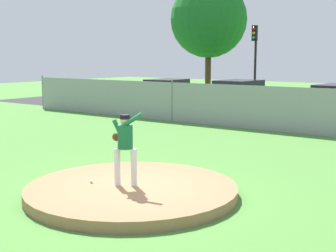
{
  "coord_description": "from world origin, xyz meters",
  "views": [
    {
      "loc": [
        6.31,
        -7.37,
        2.93
      ],
      "look_at": [
        -0.18,
        1.56,
        1.3
      ],
      "focal_mm": 49.9,
      "sensor_mm": 36.0,
      "label": 1
    }
  ],
  "objects_px": {
    "pitcher_youth": "(125,142)",
    "baseball": "(91,181)",
    "parked_car_slate": "(167,94)",
    "traffic_light_near": "(255,51)",
    "parked_car_white": "(238,98)"
  },
  "relations": [
    {
      "from": "parked_car_white",
      "to": "traffic_light_near",
      "type": "distance_m",
      "value": 5.03
    },
    {
      "from": "pitcher_youth",
      "to": "baseball",
      "type": "distance_m",
      "value": 1.2
    },
    {
      "from": "baseball",
      "to": "parked_car_white",
      "type": "relative_size",
      "value": 0.02
    },
    {
      "from": "parked_car_white",
      "to": "pitcher_youth",
      "type": "bearing_deg",
      "value": -71.58
    },
    {
      "from": "parked_car_slate",
      "to": "traffic_light_near",
      "type": "distance_m",
      "value": 5.89
    },
    {
      "from": "baseball",
      "to": "traffic_light_near",
      "type": "bearing_deg",
      "value": 105.43
    },
    {
      "from": "parked_car_white",
      "to": "parked_car_slate",
      "type": "bearing_deg",
      "value": 176.79
    },
    {
      "from": "baseball",
      "to": "parked_car_white",
      "type": "height_order",
      "value": "parked_car_white"
    },
    {
      "from": "baseball",
      "to": "traffic_light_near",
      "type": "distance_m",
      "value": 19.67
    },
    {
      "from": "parked_car_white",
      "to": "traffic_light_near",
      "type": "bearing_deg",
      "value": 105.51
    },
    {
      "from": "parked_car_slate",
      "to": "traffic_light_near",
      "type": "xyz_separation_m",
      "value": [
        3.58,
        3.97,
        2.47
      ]
    },
    {
      "from": "pitcher_youth",
      "to": "baseball",
      "type": "relative_size",
      "value": 21.53
    },
    {
      "from": "parked_car_white",
      "to": "traffic_light_near",
      "type": "xyz_separation_m",
      "value": [
        -1.18,
        4.24,
        2.43
      ]
    },
    {
      "from": "parked_car_slate",
      "to": "parked_car_white",
      "type": "distance_m",
      "value": 4.76
    },
    {
      "from": "baseball",
      "to": "traffic_light_near",
      "type": "xyz_separation_m",
      "value": [
        -5.17,
        18.73,
        3.01
      ]
    }
  ]
}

